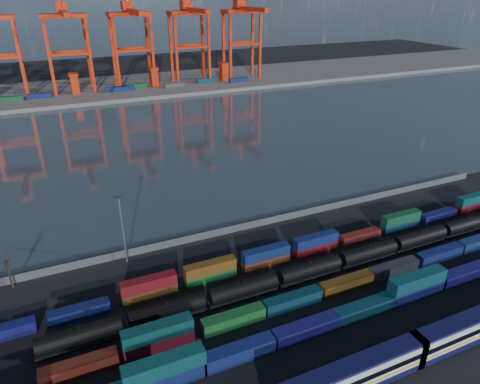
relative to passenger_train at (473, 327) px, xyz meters
name	(u,v)px	position (x,y,z in m)	size (l,w,h in m)	color
ground	(300,295)	(-20.86, 22.85, -2.94)	(700.00, 700.00, 0.00)	black
harbor_water	(164,141)	(-20.86, 127.85, -2.93)	(700.00, 700.00, 0.00)	#2F3D45
far_quay	(118,88)	(-20.86, 232.85, -1.94)	(700.00, 70.00, 2.00)	#514F4C
passenger_train	(473,327)	(0.00, 0.00, 0.00)	(79.60, 3.41, 5.84)	silver
container_row_south	(270,339)	(-33.23, 12.83, -0.80)	(141.48, 2.62, 5.58)	#3D3F42
container_row_mid	(301,297)	(-22.25, 20.56, -1.38)	(141.43, 2.47, 5.27)	#484C4E
container_row_north	(300,249)	(-14.10, 34.42, -0.83)	(128.61, 2.26, 4.83)	#111355
tanker_string	(368,253)	(-0.95, 26.62, -0.66)	(138.77, 3.17, 4.54)	black
waterfront_fence	(243,227)	(-20.86, 50.85, -1.93)	(160.12, 0.12, 2.20)	#595B5E
bare_tree	(8,271)	(-74.34, 49.50, 1.17)	(2.11, 2.20, 8.23)	black
yard_light_mast	(122,227)	(-50.86, 48.85, 6.36)	(1.60, 0.40, 16.60)	slate
gantry_cranes	(98,24)	(-28.36, 226.22, 34.65)	(198.58, 45.28, 61.31)	red
quay_containers	(103,90)	(-31.85, 218.31, 0.36)	(172.58, 10.99, 2.60)	navy
straddle_carriers	(115,80)	(-23.36, 222.85, 4.88)	(140.00, 7.00, 11.10)	red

